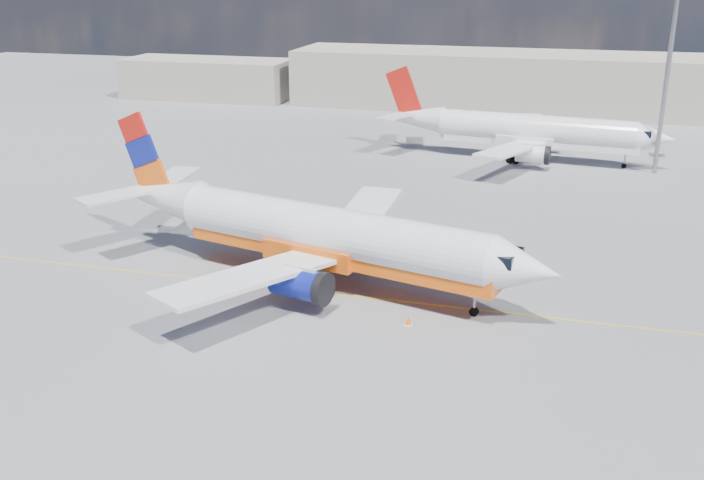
# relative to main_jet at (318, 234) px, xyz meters

# --- Properties ---
(ground) EXTENTS (240.00, 240.00, 0.00)m
(ground) POSITION_rel_main_jet_xyz_m (5.31, -4.80, -3.39)
(ground) COLOR slate
(ground) RESTS_ON ground
(taxi_line) EXTENTS (70.00, 0.15, 0.01)m
(taxi_line) POSITION_rel_main_jet_xyz_m (5.31, -1.80, -3.38)
(taxi_line) COLOR yellow
(taxi_line) RESTS_ON ground
(terminal_main) EXTENTS (70.00, 14.00, 8.00)m
(terminal_main) POSITION_rel_main_jet_xyz_m (10.31, 70.20, 0.61)
(terminal_main) COLOR #AEA695
(terminal_main) RESTS_ON ground
(terminal_annex) EXTENTS (26.00, 10.00, 6.00)m
(terminal_annex) POSITION_rel_main_jet_xyz_m (-39.69, 67.20, -0.39)
(terminal_annex) COLOR #AEA695
(terminal_annex) RESTS_ON ground
(main_jet) EXTENTS (33.68, 25.75, 10.17)m
(main_jet) POSITION_rel_main_jet_xyz_m (0.00, 0.00, 0.00)
(main_jet) COLOR white
(main_jet) RESTS_ON ground
(second_jet) EXTENTS (31.03, 24.43, 9.41)m
(second_jet) POSITION_rel_main_jet_xyz_m (11.11, 38.73, -0.25)
(second_jet) COLOR white
(second_jet) RESTS_ON ground
(traffic_cone) EXTENTS (0.43, 0.43, 0.60)m
(traffic_cone) POSITION_rel_main_jet_xyz_m (7.19, -5.04, -3.10)
(traffic_cone) COLOR white
(traffic_cone) RESTS_ON ground
(floodlight_mast) EXTENTS (1.62, 1.62, 22.14)m
(floodlight_mast) POSITION_rel_main_jet_xyz_m (24.20, 36.29, 9.88)
(floodlight_mast) COLOR gray
(floodlight_mast) RESTS_ON ground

